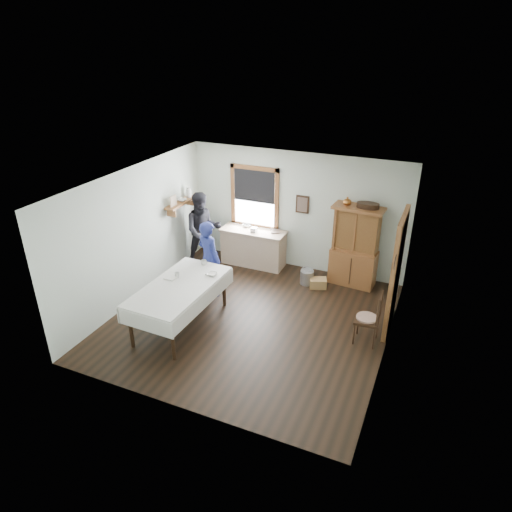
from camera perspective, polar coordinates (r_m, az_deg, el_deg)
name	(u,v)px	position (r m, az deg, el deg)	size (l,w,h in m)	color
room	(251,256)	(8.15, -0.68, -0.05)	(5.01, 5.01, 2.70)	black
window	(255,194)	(10.51, -0.18, 7.71)	(1.18, 0.07, 1.48)	white
doorway	(397,271)	(8.43, 17.22, -1.79)	(0.09, 1.14, 2.22)	#3F362D
wall_shelf	(182,201)	(10.37, -9.26, 6.78)	(0.24, 1.00, 0.44)	#985C2F
framed_picture	(302,205)	(10.15, 5.81, 6.42)	(0.30, 0.04, 0.40)	black
rug_beater	(397,255)	(7.70, 17.16, 0.13)	(0.27, 0.27, 0.01)	black
work_counter	(253,247)	(10.67, -0.33, 1.09)	(1.51, 0.57, 0.87)	tan
china_hutch	(355,246)	(9.86, 12.24, 1.17)	(1.04, 0.49, 1.77)	#985C2F
dining_table	(181,305)	(8.57, -9.41, -6.10)	(1.11, 2.12, 0.85)	silver
spindle_chair	(367,317)	(8.21, 13.75, -7.44)	(0.46, 0.46, 1.01)	black
pail	(307,277)	(10.01, 6.37, -2.63)	(0.29, 0.29, 0.31)	#9C9EA4
wicker_basket	(318,283)	(9.92, 7.76, -3.37)	(0.35, 0.25, 0.21)	#A8784C
woman_blue	(209,261)	(9.34, -5.87, -0.68)	(0.55, 0.36, 1.51)	navy
figure_dark	(203,232)	(10.58, -6.62, 2.96)	(0.80, 0.62, 1.64)	black
table_cup_a	(204,262)	(9.00, -6.54, -0.80)	(0.12, 0.12, 0.09)	silver
table_cup_b	(177,275)	(8.61, -9.84, -2.35)	(0.10, 0.10, 0.09)	silver
table_bowl	(212,274)	(8.60, -5.51, -2.25)	(0.21, 0.21, 0.05)	silver
counter_book	(271,231)	(10.44, 1.86, 3.14)	(0.17, 0.23, 0.02)	brown
counter_bowl	(247,225)	(10.69, -1.16, 3.84)	(0.20, 0.20, 0.06)	silver
shelf_bowl	(182,200)	(10.37, -9.24, 6.93)	(0.22, 0.22, 0.05)	silver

